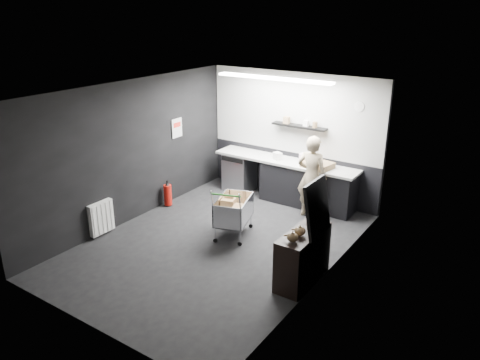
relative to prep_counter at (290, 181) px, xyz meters
The scene contains 22 objects.
floor 2.47m from the prep_counter, 93.20° to the right, with size 5.50×5.50×0.00m, color black.
ceiling 3.30m from the prep_counter, 93.20° to the right, with size 5.50×5.50×0.00m, color silver.
wall_back 0.96m from the prep_counter, 112.30° to the left, with size 5.50×5.50×0.00m, color black.
wall_front 5.25m from the prep_counter, 91.50° to the right, with size 5.50×5.50×0.00m, color black.
wall_left 3.35m from the prep_counter, 131.43° to the right, with size 5.50×5.50×0.00m, color black.
wall_right 3.18m from the prep_counter, 52.38° to the right, with size 5.50×5.50×0.00m, color black.
kitchen_wall_panel 1.43m from the prep_counter, 113.58° to the left, with size 3.95×0.02×1.70m, color beige.
dado_panel 0.34m from the prep_counter, 113.58° to the left, with size 3.95×0.02×1.00m, color black.
floating_shelf 1.18m from the prep_counter, 72.13° to the left, with size 1.20×0.22×0.04m, color black.
wall_clock 2.13m from the prep_counter, 13.36° to the left, with size 0.20×0.20×0.03m, color white.
poster 2.63m from the prep_counter, 152.11° to the right, with size 0.02×0.30×0.40m, color silver.
poster_red_band 2.66m from the prep_counter, 152.05° to the right, with size 0.01×0.22×0.10m, color red.
radiator 3.92m from the prep_counter, 122.01° to the right, with size 0.10×0.50×0.60m, color white.
ceiling_strip 2.29m from the prep_counter, 103.37° to the right, with size 2.40×0.20×0.04m, color white.
prep_counter is the anchor object (origin of this frame).
person 0.92m from the prep_counter, 32.45° to the right, with size 0.60×0.40×1.66m, color beige.
shopping_cart 1.98m from the prep_counter, 92.63° to the right, with size 0.78×1.05×0.98m.
sideboard 3.09m from the prep_counter, 57.73° to the right, with size 0.47×1.10×1.64m.
fire_extinguisher 2.59m from the prep_counter, 140.33° to the right, with size 0.16×0.16×0.54m.
cardboard_box 0.81m from the prep_counter, ahead, with size 0.57×0.44×0.11m, color olive.
pink_tub 0.63m from the prep_counter, ahead, with size 0.21×0.21×0.21m, color white.
white_container 0.60m from the prep_counter, behind, with size 0.17×0.13×0.15m, color white.
Camera 1 is at (4.44, -5.87, 3.96)m, focal length 35.00 mm.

